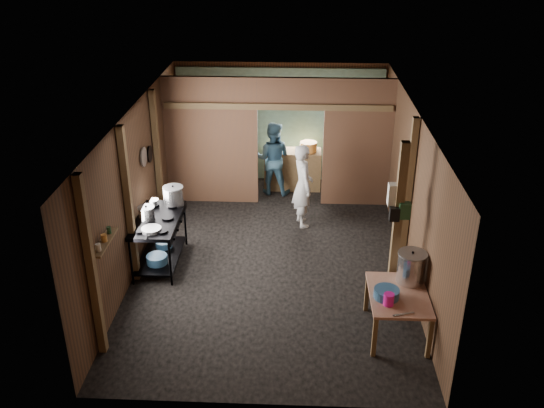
{
  "coord_description": "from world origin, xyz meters",
  "views": [
    {
      "loc": [
        0.41,
        -8.88,
        5.29
      ],
      "look_at": [
        0.0,
        -0.2,
        1.1
      ],
      "focal_mm": 39.11,
      "sensor_mm": 36.0,
      "label": 1
    }
  ],
  "objects_px": {
    "stock_pot": "(411,268)",
    "yellow_tub": "(308,147)",
    "gas_range": "(160,241)",
    "prep_table": "(397,313)",
    "stove_pot_large": "(174,196)",
    "pink_bucket": "(389,299)",
    "cook": "(303,186)"
  },
  "relations": [
    {
      "from": "stove_pot_large",
      "to": "yellow_tub",
      "type": "bearing_deg",
      "value": 49.52
    },
    {
      "from": "gas_range",
      "to": "prep_table",
      "type": "xyz_separation_m",
      "value": [
        3.71,
        -1.71,
        -0.1
      ]
    },
    {
      "from": "yellow_tub",
      "to": "gas_range",
      "type": "bearing_deg",
      "value": -127.43
    },
    {
      "from": "gas_range",
      "to": "stove_pot_large",
      "type": "relative_size",
      "value": 4.1
    },
    {
      "from": "gas_range",
      "to": "cook",
      "type": "height_order",
      "value": "cook"
    },
    {
      "from": "gas_range",
      "to": "pink_bucket",
      "type": "height_order",
      "value": "gas_range"
    },
    {
      "from": "pink_bucket",
      "to": "yellow_tub",
      "type": "xyz_separation_m",
      "value": [
        -1.03,
        5.24,
        0.21
      ]
    },
    {
      "from": "gas_range",
      "to": "cook",
      "type": "bearing_deg",
      "value": 33.12
    },
    {
      "from": "gas_range",
      "to": "prep_table",
      "type": "distance_m",
      "value": 4.08
    },
    {
      "from": "prep_table",
      "to": "pink_bucket",
      "type": "relative_size",
      "value": 6.55
    },
    {
      "from": "gas_range",
      "to": "cook",
      "type": "relative_size",
      "value": 0.9
    },
    {
      "from": "prep_table",
      "to": "yellow_tub",
      "type": "xyz_separation_m",
      "value": [
        -1.2,
        4.98,
        0.62
      ]
    },
    {
      "from": "prep_table",
      "to": "stove_pot_large",
      "type": "distance_m",
      "value": 4.25
    },
    {
      "from": "stove_pot_large",
      "to": "stock_pot",
      "type": "height_order",
      "value": "stove_pot_large"
    },
    {
      "from": "yellow_tub",
      "to": "cook",
      "type": "bearing_deg",
      "value": -93.86
    },
    {
      "from": "stove_pot_large",
      "to": "yellow_tub",
      "type": "relative_size",
      "value": 0.98
    },
    {
      "from": "gas_range",
      "to": "stock_pot",
      "type": "bearing_deg",
      "value": -19.42
    },
    {
      "from": "prep_table",
      "to": "cook",
      "type": "distance_m",
      "value": 3.55
    },
    {
      "from": "stove_pot_large",
      "to": "pink_bucket",
      "type": "xyz_separation_m",
      "value": [
        3.36,
        -2.51,
        -0.27
      ]
    },
    {
      "from": "gas_range",
      "to": "stock_pot",
      "type": "relative_size",
      "value": 3.01
    },
    {
      "from": "cook",
      "to": "stock_pot",
      "type": "bearing_deg",
      "value": -168.37
    },
    {
      "from": "yellow_tub",
      "to": "stock_pot",
      "type": "bearing_deg",
      "value": -73.2
    },
    {
      "from": "prep_table",
      "to": "stove_pot_large",
      "type": "relative_size",
      "value": 3.13
    },
    {
      "from": "stove_pot_large",
      "to": "stock_pot",
      "type": "xyz_separation_m",
      "value": [
        3.74,
        -1.92,
        -0.14
      ]
    },
    {
      "from": "gas_range",
      "to": "cook",
      "type": "xyz_separation_m",
      "value": [
        2.39,
        1.56,
        0.38
      ]
    },
    {
      "from": "stock_pot",
      "to": "pink_bucket",
      "type": "height_order",
      "value": "stock_pot"
    },
    {
      "from": "pink_bucket",
      "to": "yellow_tub",
      "type": "relative_size",
      "value": 0.47
    },
    {
      "from": "pink_bucket",
      "to": "yellow_tub",
      "type": "height_order",
      "value": "yellow_tub"
    },
    {
      "from": "pink_bucket",
      "to": "cook",
      "type": "bearing_deg",
      "value": 107.92
    },
    {
      "from": "gas_range",
      "to": "yellow_tub",
      "type": "relative_size",
      "value": 4.03
    },
    {
      "from": "stock_pot",
      "to": "yellow_tub",
      "type": "relative_size",
      "value": 1.34
    },
    {
      "from": "cook",
      "to": "gas_range",
      "type": "bearing_deg",
      "value": 107.39
    }
  ]
}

